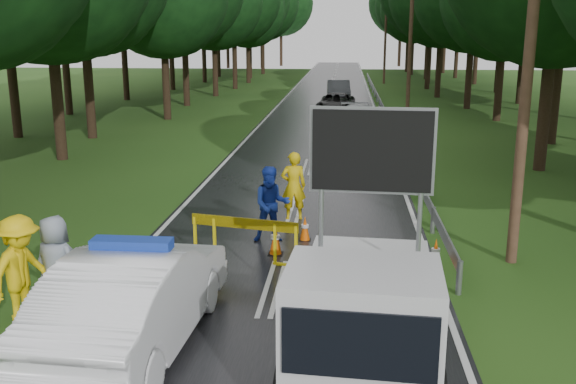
# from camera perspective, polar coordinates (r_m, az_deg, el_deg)

# --- Properties ---
(ground) EXTENTS (160.00, 160.00, 0.00)m
(ground) POSITION_cam_1_polar(r_m,az_deg,el_deg) (13.17, -1.36, -8.52)
(ground) COLOR #204513
(ground) RESTS_ON ground
(road) EXTENTS (7.00, 140.00, 0.02)m
(road) POSITION_cam_1_polar(r_m,az_deg,el_deg) (42.40, 3.22, 7.18)
(road) COLOR black
(road) RESTS_ON ground
(guardrail) EXTENTS (0.12, 60.06, 0.70)m
(guardrail) POSITION_cam_1_polar(r_m,az_deg,el_deg) (42.05, 8.31, 7.74)
(guardrail) COLOR gray
(guardrail) RESTS_ON ground
(utility_pole_near) EXTENTS (1.40, 0.24, 10.00)m
(utility_pole_near) POSITION_cam_1_polar(r_m,az_deg,el_deg) (14.59, 20.82, 13.21)
(utility_pole_near) COLOR #432D1F
(utility_pole_near) RESTS_ON ground
(utility_pole_mid) EXTENTS (1.40, 0.24, 10.00)m
(utility_pole_mid) POSITION_cam_1_polar(r_m,az_deg,el_deg) (40.26, 10.86, 13.81)
(utility_pole_mid) COLOR #432D1F
(utility_pole_mid) RESTS_ON ground
(utility_pole_far) EXTENTS (1.40, 0.24, 10.00)m
(utility_pole_far) POSITION_cam_1_polar(r_m,az_deg,el_deg) (66.19, 8.67, 13.88)
(utility_pole_far) COLOR #432D1F
(utility_pole_far) RESTS_ON ground
(police_sedan) EXTENTS (2.09, 5.26, 1.87)m
(police_sedan) POSITION_cam_1_polar(r_m,az_deg,el_deg) (10.81, -13.43, -9.19)
(police_sedan) COLOR white
(police_sedan) RESTS_ON ground
(work_truck) EXTENTS (2.45, 4.97, 3.86)m
(work_truck) POSITION_cam_1_polar(r_m,az_deg,el_deg) (9.78, 6.85, -10.22)
(work_truck) COLOR gray
(work_truck) RESTS_ON ground
(barrier) EXTENTS (2.47, 0.59, 1.04)m
(barrier) POSITION_cam_1_polar(r_m,az_deg,el_deg) (14.34, -3.92, -3.30)
(barrier) COLOR yellow
(barrier) RESTS_ON ground
(officer) EXTENTS (0.77, 0.58, 1.90)m
(officer) POSITION_cam_1_polar(r_m,az_deg,el_deg) (17.56, 0.49, 0.53)
(officer) COLOR #DFBA0C
(officer) RESTS_ON ground
(civilian) EXTENTS (1.05, 0.89, 1.89)m
(civilian) POSITION_cam_1_polar(r_m,az_deg,el_deg) (15.73, -1.47, -1.10)
(civilian) COLOR #1936A8
(civilian) RESTS_ON ground
(bystander_left) EXTENTS (1.07, 1.46, 2.02)m
(bystander_left) POSITION_cam_1_polar(r_m,az_deg,el_deg) (12.14, -22.65, -6.53)
(bystander_left) COLOR yellow
(bystander_left) RESTS_ON ground
(bystander_right) EXTENTS (1.03, 0.81, 1.85)m
(bystander_right) POSITION_cam_1_polar(r_m,az_deg,el_deg) (12.49, -19.91, -6.13)
(bystander_right) COLOR #858E9F
(bystander_right) RESTS_ON ground
(queue_car_first) EXTENTS (2.01, 4.56, 1.53)m
(queue_car_first) POSITION_cam_1_polar(r_m,az_deg,el_deg) (27.91, 7.22, 5.08)
(queue_car_first) COLOR #393C40
(queue_car_first) RESTS_ON ground
(queue_car_second) EXTENTS (2.32, 4.67, 1.30)m
(queue_car_second) POSITION_cam_1_polar(r_m,az_deg,el_deg) (34.15, 6.40, 6.54)
(queue_car_second) COLOR #AFB3B8
(queue_car_second) RESTS_ON ground
(queue_car_third) EXTENTS (2.50, 4.88, 1.32)m
(queue_car_third) POSITION_cam_1_polar(r_m,az_deg,el_deg) (40.91, 4.30, 7.83)
(queue_car_third) COLOR black
(queue_car_third) RESTS_ON ground
(queue_car_fourth) EXTENTS (1.89, 4.80, 1.56)m
(queue_car_fourth) POSITION_cam_1_polar(r_m,az_deg,el_deg) (48.82, 4.51, 8.96)
(queue_car_fourth) COLOR #3C3F43
(queue_car_fourth) RESTS_ON ground
(cone_near_left) EXTENTS (0.38, 0.38, 0.80)m
(cone_near_left) POSITION_cam_1_polar(r_m,az_deg,el_deg) (12.10, -14.26, -9.07)
(cone_near_left) COLOR black
(cone_near_left) RESTS_ON ground
(cone_center) EXTENTS (0.35, 0.35, 0.73)m
(cone_center) POSITION_cam_1_polar(r_m,az_deg,el_deg) (14.92, -1.12, -4.31)
(cone_center) COLOR black
(cone_center) RESTS_ON ground
(cone_far) EXTENTS (0.30, 0.30, 0.63)m
(cone_far) POSITION_cam_1_polar(r_m,az_deg,el_deg) (15.93, 1.51, -3.29)
(cone_far) COLOR black
(cone_far) RESTS_ON ground
(cone_left_mid) EXTENTS (0.34, 0.34, 0.73)m
(cone_left_mid) POSITION_cam_1_polar(r_m,az_deg,el_deg) (14.27, -10.47, -5.42)
(cone_left_mid) COLOR black
(cone_left_mid) RESTS_ON ground
(cone_right) EXTENTS (0.31, 0.31, 0.66)m
(cone_right) POSITION_cam_1_polar(r_m,az_deg,el_deg) (14.52, 12.99, -5.34)
(cone_right) COLOR black
(cone_right) RESTS_ON ground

